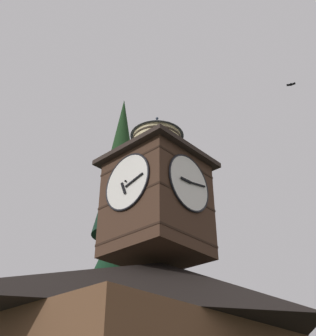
{
  "coord_description": "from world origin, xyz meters",
  "views": [
    {
      "loc": [
        12.84,
        11.49,
        1.34
      ],
      "look_at": [
        -0.32,
        -0.64,
        12.0
      ],
      "focal_mm": 44.64,
      "sensor_mm": 36.0,
      "label": 1
    }
  ],
  "objects": [
    {
      "name": "clock_tower",
      "position": [
        -0.46,
        -0.84,
        10.76
      ],
      "size": [
        4.65,
        4.65,
        7.99
      ],
      "color": "#422B1E",
      "rests_on": "building_main"
    },
    {
      "name": "moon",
      "position": [
        -11.61,
        -32.16,
        12.68
      ],
      "size": [
        1.45,
        1.45,
        1.45
      ],
      "color": "silver"
    },
    {
      "name": "flying_bird_high",
      "position": [
        -5.65,
        4.84,
        17.71
      ],
      "size": [
        0.32,
        0.51,
        0.12
      ],
      "color": "black"
    },
    {
      "name": "pine_tree_behind",
      "position": [
        -2.26,
        -5.66,
        7.79
      ],
      "size": [
        5.47,
        5.47,
        20.43
      ],
      "color": "#473323",
      "rests_on": "ground_plane"
    }
  ]
}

